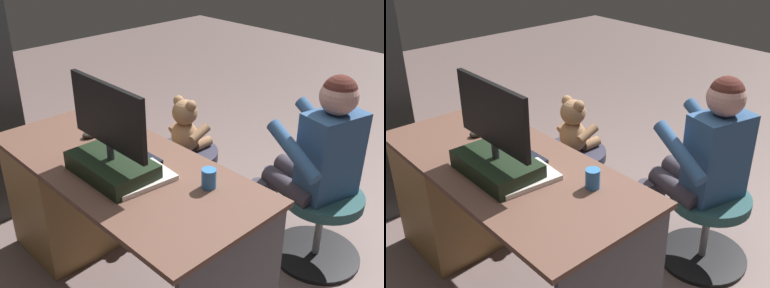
# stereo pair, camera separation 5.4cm
# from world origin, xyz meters

# --- Properties ---
(ground_plane) EXTENTS (10.00, 10.00, 0.00)m
(ground_plane) POSITION_xyz_m (0.00, 0.00, 0.00)
(ground_plane) COLOR #715D5A
(desk) EXTENTS (1.55, 0.70, 0.74)m
(desk) POSITION_xyz_m (0.41, 0.44, 0.40)
(desk) COLOR brown
(desk) RESTS_ON ground_plane
(monitor) EXTENTS (0.53, 0.26, 0.46)m
(monitor) POSITION_xyz_m (-0.05, 0.53, 0.87)
(monitor) COLOR black
(monitor) RESTS_ON desk
(keyboard) EXTENTS (0.42, 0.14, 0.02)m
(keyboard) POSITION_xyz_m (0.08, 0.36, 0.75)
(keyboard) COLOR black
(keyboard) RESTS_ON desk
(computer_mouse) EXTENTS (0.06, 0.10, 0.04)m
(computer_mouse) POSITION_xyz_m (0.37, 0.39, 0.76)
(computer_mouse) COLOR #2F2D26
(computer_mouse) RESTS_ON desk
(cup) EXTENTS (0.07, 0.07, 0.09)m
(cup) POSITION_xyz_m (-0.44, 0.28, 0.79)
(cup) COLOR #3372BF
(cup) RESTS_ON desk
(tv_remote) EXTENTS (0.08, 0.16, 0.02)m
(tv_remote) POSITION_xyz_m (0.25, 0.53, 0.75)
(tv_remote) COLOR black
(tv_remote) RESTS_ON desk
(notebook_binder) EXTENTS (0.25, 0.32, 0.02)m
(notebook_binder) POSITION_xyz_m (-0.18, 0.47, 0.75)
(notebook_binder) COLOR silver
(notebook_binder) RESTS_ON desk
(office_chair_teddy) EXTENTS (0.54, 0.54, 0.44)m
(office_chair_teddy) POSITION_xyz_m (0.31, -0.27, 0.26)
(office_chair_teddy) COLOR black
(office_chair_teddy) RESTS_ON ground_plane
(teddy_bear) EXTENTS (0.25, 0.26, 0.37)m
(teddy_bear) POSITION_xyz_m (0.31, -0.28, 0.61)
(teddy_bear) COLOR #A07552
(teddy_bear) RESTS_ON office_chair_teddy
(visitor_chair) EXTENTS (0.52, 0.52, 0.44)m
(visitor_chair) POSITION_xyz_m (-0.60, -0.49, 0.27)
(visitor_chair) COLOR black
(visitor_chair) RESTS_ON ground_plane
(person) EXTENTS (0.55, 0.55, 1.13)m
(person) POSITION_xyz_m (-0.53, -0.47, 0.67)
(person) COLOR #325584
(person) RESTS_ON ground_plane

